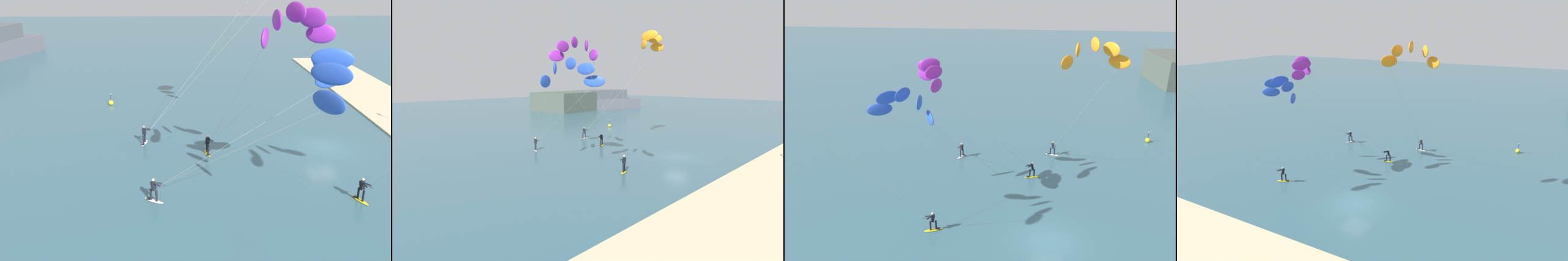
{
  "view_description": "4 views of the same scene",
  "coord_description": "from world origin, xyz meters",
  "views": [
    {
      "loc": [
        -33.23,
        12.06,
        14.13
      ],
      "look_at": [
        -2.75,
        11.27,
        2.7
      ],
      "focal_mm": 38.52,
      "sensor_mm": 36.0,
      "label": 1
    },
    {
      "loc": [
        -32.97,
        -17.37,
        8.57
      ],
      "look_at": [
        -6.8,
        7.31,
        2.99
      ],
      "focal_mm": 30.09,
      "sensor_mm": 36.0,
      "label": 2
    },
    {
      "loc": [
        -2.65,
        -25.37,
        19.25
      ],
      "look_at": [
        -6.43,
        10.92,
        4.58
      ],
      "focal_mm": 36.33,
      "sensor_mm": 36.0,
      "label": 3
    },
    {
      "loc": [
        13.01,
        -22.28,
        15.9
      ],
      "look_at": [
        -1.78,
        7.2,
        4.88
      ],
      "focal_mm": 28.73,
      "sensor_mm": 36.0,
      "label": 4
    }
  ],
  "objects": [
    {
      "name": "kitesurfer_mid_water",
      "position": [
        -9.65,
        6.24,
        11.08
      ],
      "size": [
        11.35,
        7.11,
        12.74
      ],
      "color": "yellow",
      "rests_on": "ground"
    },
    {
      "name": "distant_headland",
      "position": [
        37.69,
        50.68,
        2.22
      ],
      "size": [
        33.62,
        21.68,
        5.61
      ],
      "color": "slate",
      "rests_on": "ground"
    },
    {
      "name": "kitesurfer_far_out",
      "position": [
        2.87,
        6.12,
        12.9
      ],
      "size": [
        5.56,
        11.48,
        14.66
      ],
      "color": "white",
      "rests_on": "ground"
    },
    {
      "name": "kitesurfer_downwind",
      "position": [
        -11.95,
        4.82,
        8.93
      ],
      "size": [
        7.12,
        12.23,
        10.59
      ],
      "color": "white",
      "rests_on": "ground"
    },
    {
      "name": "ground_plane",
      "position": [
        0.0,
        0.0,
        0.0
      ],
      "size": [
        240.0,
        240.0,
        0.0
      ],
      "primitive_type": "plane",
      "color": "#386070"
    },
    {
      "name": "marker_buoy",
      "position": [
        13.02,
        20.54,
        0.3
      ],
      "size": [
        0.56,
        0.56,
        1.38
      ],
      "color": "yellow",
      "rests_on": "ground"
    }
  ]
}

